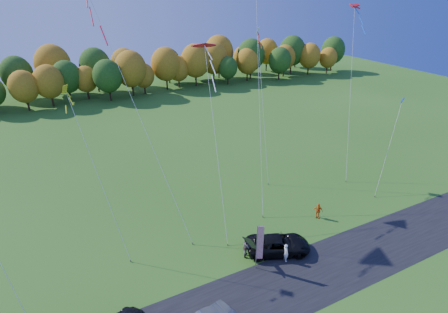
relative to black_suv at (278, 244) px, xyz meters
name	(u,v)px	position (x,y,z in m)	size (l,w,h in m)	color
ground	(255,256)	(-2.07, 0.44, -0.77)	(160.00, 160.00, 0.00)	#2C5E19
asphalt_strip	(282,287)	(-2.07, -3.56, -0.77)	(90.00, 6.00, 0.01)	black
tree_line	(121,97)	(-2.07, 55.44, -0.77)	(116.00, 12.00, 10.00)	#1E4711
black_suv	(278,244)	(0.00, 0.00, 0.00)	(2.56, 5.56, 1.55)	black
person_tailgate_a	(286,253)	(-0.08, -1.22, 0.08)	(0.62, 0.41, 1.70)	white
person_tailgate_b	(247,247)	(-2.71, 0.81, 0.15)	(0.90, 0.70, 1.85)	gray
person_east	(318,211)	(6.48, 2.40, 0.03)	(0.94, 0.39, 1.61)	orange
feather_flag	(259,242)	(-2.60, -0.92, 1.88)	(0.53, 0.27, 4.33)	#999999
kite_delta_blue	(139,116)	(-8.63, 9.92, 10.09)	(6.13, 12.37, 22.85)	#4C3F33
kite_parafoil_orange	(258,64)	(4.43, 11.49, 13.18)	(7.56, 13.80, 28.33)	#4C3F33
kite_delta_red	(215,137)	(-2.16, 8.08, 7.59)	(4.10, 11.48, 17.44)	#4C3F33
kite_parafoil_rainbow	(350,94)	(16.43, 9.88, 8.94)	(5.80, 7.35, 19.68)	#4C3F33
kite_diamond_yellow	(99,179)	(-13.04, 6.99, 6.41)	(2.80, 5.37, 14.70)	#4C3F33
kite_diamond_white	(263,108)	(6.29, 13.01, 7.78)	(1.92, 6.33, 17.45)	#4C3F33
kite_diamond_blue_low	(389,147)	(17.68, 4.24, 4.01)	(6.42, 4.03, 10.01)	#4C3F33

